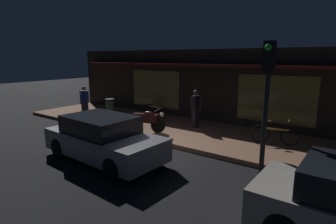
# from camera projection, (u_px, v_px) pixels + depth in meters

# --- Properties ---
(ground_plane) EXTENTS (60.00, 60.00, 0.00)m
(ground_plane) POSITION_uv_depth(u_px,v_px,m) (137.00, 151.00, 9.44)
(ground_plane) COLOR black
(sidewalk_slab) EXTENTS (18.00, 4.00, 0.15)m
(sidewalk_slab) POSITION_uv_depth(u_px,v_px,m) (184.00, 131.00, 11.80)
(sidewalk_slab) COLOR #8C6047
(sidewalk_slab) RESTS_ON ground_plane
(storefront_building) EXTENTS (18.00, 3.30, 3.60)m
(storefront_building) POSITION_uv_depth(u_px,v_px,m) (220.00, 85.00, 14.13)
(storefront_building) COLOR black
(storefront_building) RESTS_ON ground_plane
(motorcycle) EXTENTS (1.66, 0.74, 0.97)m
(motorcycle) POSITION_uv_depth(u_px,v_px,m) (146.00, 120.00, 11.27)
(motorcycle) COLOR black
(motorcycle) RESTS_ON sidewalk_slab
(bicycle_parked) EXTENTS (1.61, 0.57, 0.91)m
(bicycle_parked) POSITION_uv_depth(u_px,v_px,m) (275.00, 134.00, 9.67)
(bicycle_parked) COLOR black
(bicycle_parked) RESTS_ON sidewalk_slab
(bicycle_extra) EXTENTS (1.63, 0.48, 0.91)m
(bicycle_extra) POSITION_uv_depth(u_px,v_px,m) (156.00, 111.00, 13.92)
(bicycle_extra) COLOR black
(bicycle_extra) RESTS_ON sidewalk_slab
(person_photographer) EXTENTS (0.42, 0.61, 1.67)m
(person_photographer) POSITION_uv_depth(u_px,v_px,m) (85.00, 102.00, 13.51)
(person_photographer) COLOR #28232D
(person_photographer) RESTS_ON sidewalk_slab
(person_bystander) EXTENTS (0.62, 0.40, 1.67)m
(person_bystander) POSITION_uv_depth(u_px,v_px,m) (196.00, 108.00, 11.88)
(person_bystander) COLOR #28232D
(person_bystander) RESTS_ON sidewalk_slab
(trash_bin) EXTENTS (0.48, 0.48, 0.93)m
(trash_bin) POSITION_uv_depth(u_px,v_px,m) (110.00, 107.00, 14.21)
(trash_bin) COLOR #2D4C33
(trash_bin) RESTS_ON sidewalk_slab
(traffic_light_pole) EXTENTS (0.24, 0.33, 3.60)m
(traffic_light_pole) POSITION_uv_depth(u_px,v_px,m) (267.00, 89.00, 6.43)
(traffic_light_pole) COLOR black
(traffic_light_pole) RESTS_ON ground_plane
(parked_car_near) EXTENTS (4.18, 1.94, 1.42)m
(parked_car_near) POSITION_uv_depth(u_px,v_px,m) (103.00, 138.00, 8.53)
(parked_car_near) COLOR black
(parked_car_near) RESTS_ON ground_plane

